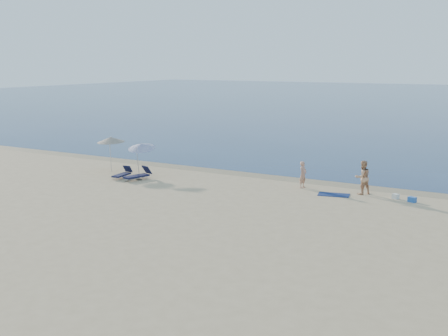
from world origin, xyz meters
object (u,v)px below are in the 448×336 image
(person_left, at_px, (303,175))
(blue_cooler, at_px, (412,200))
(person_right, at_px, (363,177))
(umbrella_near, at_px, (142,146))

(person_left, xyz_separation_m, blue_cooler, (6.39, -0.36, -0.65))
(person_right, xyz_separation_m, umbrella_near, (-14.10, -1.96, 1.00))
(person_right, height_order, umbrella_near, umbrella_near)
(person_left, distance_m, person_right, 3.53)
(person_right, relative_size, blue_cooler, 4.82)
(blue_cooler, relative_size, umbrella_near, 0.17)
(blue_cooler, distance_m, umbrella_near, 17.12)
(person_right, bearing_deg, person_left, -45.20)
(person_left, bearing_deg, umbrella_near, 107.22)
(person_left, xyz_separation_m, person_right, (3.53, 0.15, 0.17))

